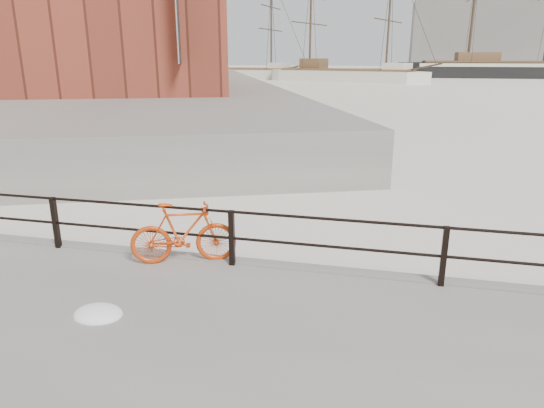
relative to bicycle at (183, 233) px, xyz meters
The scene contains 12 objects.
ground 4.46m from the bicycle, ahead, with size 400.00×400.00×0.00m, color white.
far_quay 80.56m from the bicycle, 116.26° to the left, with size 24.00×150.00×1.80m, color gray.
guardrail 4.36m from the bicycle, ahead, with size 28.00×0.10×1.00m, color black, non-canonical shape.
bicycle is the anchor object (origin of this frame).
barque_black 97.38m from the bicycle, 71.96° to the left, with size 57.32×18.76×32.63m, color black, non-canonical shape.
schooner_mid 71.25m from the bicycle, 92.77° to the left, with size 28.06×11.87×20.26m, color beige, non-canonical shape.
schooner_left 81.55m from the bicycle, 106.05° to the left, with size 24.81×11.28×18.81m, color beige, non-canonical shape.
workboat_near 33.66m from the bicycle, 122.94° to the left, with size 12.36×4.12×7.00m, color black, non-canonical shape.
workboat_far 49.98m from the bicycle, 126.85° to the left, with size 12.12×4.19×7.00m, color black, non-canonical shape.
apartment_grey 93.52m from the bicycle, 116.94° to the left, with size 22.00×15.00×23.20m, color #A5A6A0.
apartment_brick 116.19m from the bicycle, 115.96° to the left, with size 24.00×15.00×21.20m, color brown.
industrial_west 142.58m from the bicycle, 80.15° to the left, with size 32.00×18.00×18.00m, color gray.
Camera 1 is at (-1.01, -7.63, 3.87)m, focal length 32.00 mm.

